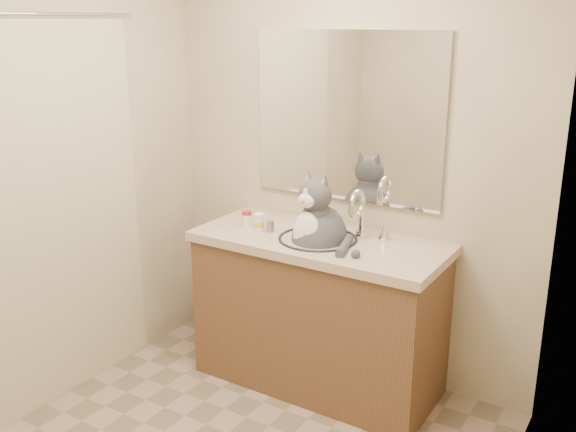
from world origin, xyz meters
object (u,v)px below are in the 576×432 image
(cat, at_px, (318,235))
(grey_canister, at_px, (270,226))
(pill_bottle_redcap, at_px, (247,219))
(pill_bottle_orange, at_px, (259,223))

(cat, distance_m, grey_canister, 0.29)
(pill_bottle_redcap, distance_m, grey_canister, 0.16)
(pill_bottle_redcap, relative_size, pill_bottle_orange, 0.93)
(cat, xyz_separation_m, grey_canister, (-0.29, -0.02, 0.00))
(grey_canister, bearing_deg, pill_bottle_redcap, 178.41)
(pill_bottle_orange, bearing_deg, pill_bottle_redcap, 165.84)
(pill_bottle_redcap, bearing_deg, pill_bottle_orange, -14.16)
(cat, xyz_separation_m, pill_bottle_redcap, (-0.45, -0.01, 0.02))
(pill_bottle_orange, relative_size, grey_canister, 1.57)
(pill_bottle_redcap, height_order, grey_canister, pill_bottle_redcap)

